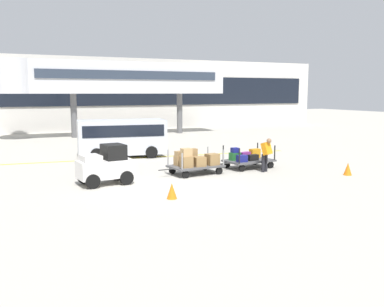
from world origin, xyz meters
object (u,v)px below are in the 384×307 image
baggage_handler (266,153)px  baggage_cart_middle (247,158)px  baggage_tug (106,166)px  safety_cone_far (348,169)px  shuttle_van (122,135)px  safety_cone_near (172,191)px  baggage_cart_lead (195,161)px

baggage_handler → baggage_cart_middle: bearing=100.5°
baggage_tug → baggage_handler: 7.29m
baggage_cart_middle → safety_cone_far: 4.60m
baggage_cart_middle → baggage_handler: 1.34m
baggage_tug → shuttle_van: shuttle_van is taller
baggage_handler → shuttle_van: size_ratio=0.31×
baggage_cart_middle → shuttle_van: 7.50m
shuttle_van → safety_cone_near: (-0.97, -10.01, -0.96)m
baggage_tug → baggage_cart_lead: bearing=5.8°
shuttle_van → safety_cone_far: bearing=-50.5°
baggage_cart_lead → baggage_tug: bearing=-174.2°
safety_cone_near → baggage_cart_middle: bearing=36.6°
baggage_cart_middle → shuttle_van: size_ratio=0.61×
baggage_cart_lead → safety_cone_near: 4.50m
baggage_cart_lead → baggage_handler: 3.30m
baggage_handler → safety_cone_near: (-5.76, -2.84, -0.59)m
baggage_cart_middle → shuttle_van: shuttle_van is taller
baggage_handler → safety_cone_near: 6.45m
baggage_cart_middle → shuttle_van: bearing=127.6°
safety_cone_far → shuttle_van: bearing=129.5°
baggage_cart_middle → safety_cone_far: size_ratio=5.57×
baggage_handler → shuttle_van: 8.63m
baggage_tug → shuttle_van: bearing=69.8°
baggage_tug → safety_cone_far: bearing=-14.1°
baggage_handler → safety_cone_near: baggage_handler is taller
baggage_cart_middle → safety_cone_far: (3.10, -3.39, -0.20)m
baggage_tug → baggage_cart_middle: bearing=6.8°
shuttle_van → safety_cone_near: shuttle_van is taller
baggage_cart_middle → baggage_handler: bearing=-79.5°
baggage_cart_lead → baggage_cart_middle: size_ratio=1.00×
baggage_tug → baggage_cart_middle: size_ratio=0.72×
baggage_cart_lead → safety_cone_far: bearing=-26.2°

